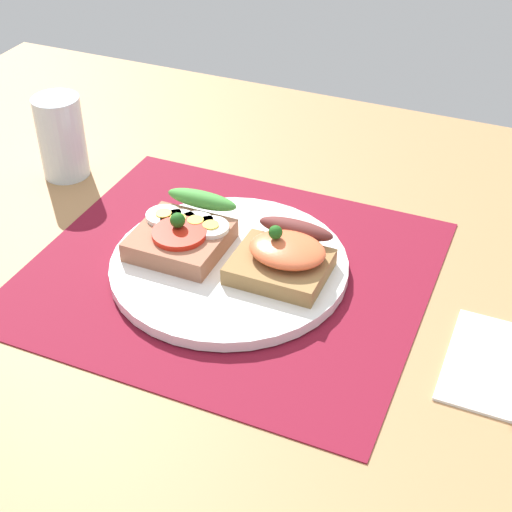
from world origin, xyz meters
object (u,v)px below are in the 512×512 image
at_px(sandwich_salmon, 285,255).
at_px(drinking_glass, 61,137).
at_px(sandwich_egg_tomato, 185,231).
at_px(plate, 229,265).

bearing_deg(sandwich_salmon, drinking_glass, 163.86).
bearing_deg(sandwich_egg_tomato, plate, -10.30).
bearing_deg(plate, drinking_glass, 159.19).
bearing_deg(plate, sandwich_egg_tomato, 169.70).
height_order(plate, drinking_glass, drinking_glass).
bearing_deg(sandwich_salmon, plate, -172.16).
bearing_deg(sandwich_egg_tomato, drinking_glass, 156.67).
height_order(sandwich_egg_tomato, drinking_glass, drinking_glass).
xyz_separation_m(sandwich_egg_tomato, drinking_glass, (-0.22, 0.09, 0.02)).
xyz_separation_m(plate, sandwich_salmon, (0.06, 0.01, 0.02)).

